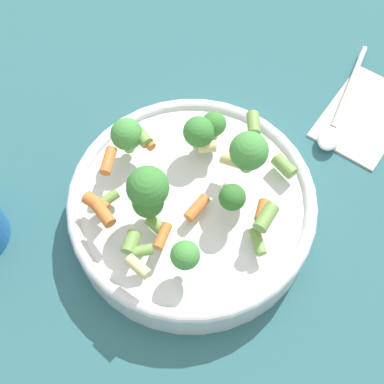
{
  "coord_description": "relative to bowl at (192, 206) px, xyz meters",
  "views": [
    {
      "loc": [
        -0.25,
        -0.08,
        0.54
      ],
      "look_at": [
        0.0,
        0.0,
        0.06
      ],
      "focal_mm": 50.0,
      "sensor_mm": 36.0,
      "label": 1
    }
  ],
  "objects": [
    {
      "name": "pasta_salad",
      "position": [
        0.01,
        0.01,
        0.06
      ],
      "size": [
        0.22,
        0.2,
        0.07
      ],
      "color": "#8CB766",
      "rests_on": "bowl"
    },
    {
      "name": "ground_plane",
      "position": [
        0.0,
        0.0,
        -0.03
      ],
      "size": [
        3.0,
        3.0,
        0.0
      ],
      "primitive_type": "plane",
      "color": "#2D6066"
    },
    {
      "name": "spoon",
      "position": [
        0.18,
        -0.13,
        -0.02
      ],
      "size": [
        0.18,
        0.04,
        0.01
      ],
      "rotation": [
        0.0,
        0.0,
        9.3
      ],
      "color": "silver",
      "rests_on": "napkin"
    },
    {
      "name": "napkin",
      "position": [
        0.2,
        -0.16,
        -0.02
      ],
      "size": [
        0.16,
        0.13,
        0.01
      ],
      "color": "beige",
      "rests_on": "ground_plane"
    },
    {
      "name": "bowl",
      "position": [
        0.0,
        0.0,
        0.0
      ],
      "size": [
        0.26,
        0.26,
        0.05
      ],
      "color": "silver",
      "rests_on": "ground_plane"
    }
  ]
}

